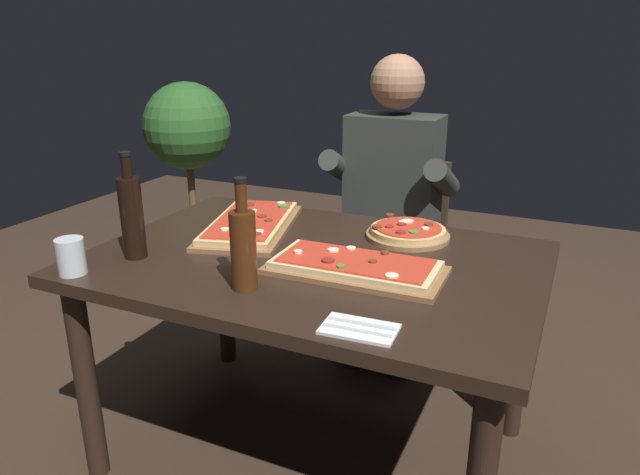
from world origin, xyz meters
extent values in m
plane|color=#38281E|center=(0.00, 0.00, 0.00)|extent=(6.40, 6.40, 0.00)
cube|color=black|center=(0.00, 0.00, 0.72)|extent=(1.40, 0.96, 0.04)
cylinder|color=black|center=(-0.62, -0.40, 0.35)|extent=(0.07, 0.07, 0.70)
cylinder|color=black|center=(-0.62, 0.40, 0.35)|extent=(0.07, 0.07, 0.70)
cylinder|color=black|center=(0.62, 0.40, 0.35)|extent=(0.07, 0.07, 0.70)
cube|color=brown|center=(0.17, -0.06, 0.75)|extent=(0.52, 0.26, 0.02)
cube|color=#E5C184|center=(0.17, -0.06, 0.77)|extent=(0.48, 0.23, 0.02)
cube|color=red|center=(0.17, -0.06, 0.78)|extent=(0.44, 0.20, 0.01)
cylinder|color=beige|center=(0.30, -0.14, 0.78)|extent=(0.04, 0.04, 0.00)
cylinder|color=beige|center=(0.08, -0.02, 0.78)|extent=(0.03, 0.03, 0.01)
cylinder|color=maroon|center=(0.10, -0.11, 0.79)|extent=(0.04, 0.04, 0.01)
cylinder|color=brown|center=(0.22, -0.06, 0.78)|extent=(0.03, 0.03, 0.01)
cylinder|color=#4C7F2D|center=(0.15, -0.14, 0.79)|extent=(0.02, 0.02, 0.01)
cylinder|color=beige|center=(0.12, 0.02, 0.78)|extent=(0.03, 0.03, 0.00)
cylinder|color=beige|center=(-0.01, -0.08, 0.79)|extent=(0.03, 0.03, 0.01)
cylinder|color=brown|center=(0.23, 0.02, 0.79)|extent=(0.02, 0.02, 0.01)
cube|color=brown|center=(-0.33, 0.16, 0.75)|extent=(0.41, 0.59, 0.02)
cube|color=#DBB270|center=(-0.33, 0.16, 0.77)|extent=(0.37, 0.54, 0.02)
cube|color=red|center=(-0.33, 0.16, 0.78)|extent=(0.33, 0.50, 0.01)
cylinder|color=#4C7F2D|center=(-0.28, 0.33, 0.79)|extent=(0.04, 0.04, 0.01)
cylinder|color=brown|center=(-0.41, 0.29, 0.79)|extent=(0.04, 0.04, 0.01)
cylinder|color=#4C7F2D|center=(-0.44, 0.30, 0.78)|extent=(0.03, 0.03, 0.00)
cylinder|color=maroon|center=(-0.37, 0.17, 0.78)|extent=(0.04, 0.04, 0.00)
cylinder|color=beige|center=(-0.36, 0.24, 0.78)|extent=(0.02, 0.02, 0.01)
cylinder|color=beige|center=(-0.31, 0.37, 0.78)|extent=(0.03, 0.03, 0.00)
cylinder|color=maroon|center=(-0.29, 0.19, 0.78)|extent=(0.03, 0.03, 0.01)
cylinder|color=beige|center=(-0.33, 0.01, 0.78)|extent=(0.03, 0.03, 0.01)
cylinder|color=#4C7F2D|center=(-0.28, 0.03, 0.78)|extent=(0.04, 0.04, 0.01)
cylinder|color=brown|center=(-0.21, 0.02, 0.78)|extent=(0.03, 0.03, 0.00)
cylinder|color=beige|center=(-0.21, 0.04, 0.79)|extent=(0.03, 0.03, 0.01)
cylinder|color=brown|center=(-0.25, 0.15, 0.79)|extent=(0.03, 0.03, 0.01)
cylinder|color=olive|center=(0.22, 0.30, 0.75)|extent=(0.29, 0.29, 0.02)
cylinder|color=#DBB270|center=(0.22, 0.30, 0.77)|extent=(0.26, 0.26, 0.02)
cylinder|color=red|center=(0.22, 0.30, 0.78)|extent=(0.23, 0.23, 0.01)
cylinder|color=brown|center=(0.12, 0.39, 0.79)|extent=(0.03, 0.03, 0.01)
cylinder|color=brown|center=(0.12, 0.25, 0.78)|extent=(0.04, 0.04, 0.01)
cylinder|color=#4C7F2D|center=(0.26, 0.24, 0.78)|extent=(0.04, 0.04, 0.01)
cylinder|color=brown|center=(0.28, 0.34, 0.79)|extent=(0.03, 0.03, 0.01)
cylinder|color=maroon|center=(0.16, 0.27, 0.78)|extent=(0.03, 0.03, 0.01)
cylinder|color=maroon|center=(0.22, 0.22, 0.79)|extent=(0.03, 0.03, 0.01)
cylinder|color=maroon|center=(0.19, 0.31, 0.78)|extent=(0.03, 0.03, 0.01)
cylinder|color=beige|center=(0.20, 0.35, 0.78)|extent=(0.04, 0.04, 0.01)
cylinder|color=beige|center=(0.28, 0.30, 0.78)|extent=(0.03, 0.03, 0.00)
cylinder|color=beige|center=(0.19, 0.34, 0.78)|extent=(0.03, 0.03, 0.00)
cylinder|color=black|center=(-0.51, -0.23, 0.87)|extent=(0.07, 0.07, 0.26)
cylinder|color=black|center=(-0.51, -0.23, 1.03)|extent=(0.03, 0.03, 0.07)
cylinder|color=black|center=(-0.51, -0.23, 1.07)|extent=(0.03, 0.03, 0.01)
cylinder|color=#47230F|center=(-0.07, -0.29, 0.85)|extent=(0.07, 0.07, 0.22)
cylinder|color=#47230F|center=(-0.07, -0.29, 1.00)|extent=(0.03, 0.03, 0.08)
cylinder|color=black|center=(-0.07, -0.29, 1.05)|extent=(0.03, 0.03, 0.01)
cylinder|color=silver|center=(-0.59, -0.41, 0.79)|extent=(0.08, 0.08, 0.11)
cube|color=white|center=(0.30, -0.39, 0.74)|extent=(0.19, 0.12, 0.01)
cube|color=silver|center=(0.30, -0.41, 0.75)|extent=(0.17, 0.02, 0.00)
cube|color=silver|center=(0.30, -0.37, 0.75)|extent=(0.17, 0.02, 0.00)
cube|color=#3D2B1E|center=(0.01, 0.78, 0.43)|extent=(0.44, 0.44, 0.04)
cube|color=#3D2B1E|center=(0.01, 0.98, 0.66)|extent=(0.40, 0.04, 0.42)
cylinder|color=#3D2B1E|center=(-0.18, 0.59, 0.21)|extent=(0.04, 0.04, 0.41)
cylinder|color=#3D2B1E|center=(0.20, 0.59, 0.21)|extent=(0.04, 0.04, 0.41)
cylinder|color=#3D2B1E|center=(-0.18, 0.97, 0.21)|extent=(0.04, 0.04, 0.41)
cylinder|color=#3D2B1E|center=(0.20, 0.97, 0.21)|extent=(0.04, 0.04, 0.41)
cylinder|color=#23232D|center=(-0.09, 0.60, 0.23)|extent=(0.11, 0.11, 0.45)
cylinder|color=#23232D|center=(0.11, 0.60, 0.23)|extent=(0.11, 0.11, 0.45)
cube|color=#23232D|center=(0.01, 0.68, 0.51)|extent=(0.34, 0.40, 0.12)
cube|color=#2D332D|center=(0.01, 0.78, 0.83)|extent=(0.38, 0.22, 0.52)
sphere|color=#A37556|center=(0.01, 0.78, 1.22)|extent=(0.22, 0.22, 0.22)
cylinder|color=#2D332D|center=(-0.21, 0.73, 0.86)|extent=(0.09, 0.31, 0.21)
cylinder|color=#2D332D|center=(0.23, 0.73, 0.86)|extent=(0.09, 0.31, 0.21)
cylinder|color=tan|center=(-1.44, 1.29, 0.14)|extent=(0.35, 0.35, 0.29)
cylinder|color=brown|center=(-1.44, 1.29, 0.48)|extent=(0.04, 0.04, 0.39)
sphere|color=#285623|center=(-1.44, 1.29, 0.88)|extent=(0.51, 0.51, 0.51)
camera|label=1|loc=(0.74, -1.56, 1.41)|focal=32.92mm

